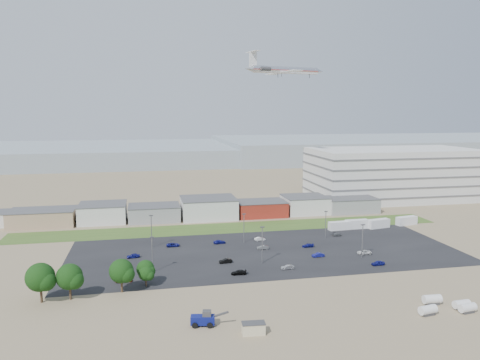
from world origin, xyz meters
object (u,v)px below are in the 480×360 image
object	(u,v)px
storage_tank_nw	(432,299)
parked_car_13	(288,267)
parked_car_2	(378,263)
box_trailer_a	(339,226)
parked_car_8	(337,234)
parked_car_9	(173,245)
parked_car_3	(239,272)
parked_car_12	(308,245)
airliner	(285,70)
parked_car_5	(133,256)
parked_car_0	(364,252)
parked_car_10	(124,280)
tree_far_left	(40,280)
parked_car_4	(226,261)
parked_car_6	(220,242)
portable_shed	(253,328)
parked_car_1	(318,255)
parked_car_7	(263,247)
parked_car_11	(260,239)
telehandler	(203,318)

from	to	relation	value
storage_tank_nw	parked_car_13	size ratio (longest dim) A/B	1.11
parked_car_2	box_trailer_a	bearing A→B (deg)	169.01
parked_car_8	parked_car_9	bearing A→B (deg)	87.53
parked_car_3	parked_car_12	bearing A→B (deg)	130.93
parked_car_9	parked_car_12	size ratio (longest dim) A/B	1.12
airliner	parked_car_5	size ratio (longest dim) A/B	10.57
parked_car_0	parked_car_10	world-z (taller)	parked_car_10
parked_car_2	parked_car_12	distance (m)	24.96
tree_far_left	parked_car_4	size ratio (longest dim) A/B	2.73
airliner	parked_car_8	bearing A→B (deg)	-100.12
storage_tank_nw	airliner	distance (m)	134.22
storage_tank_nw	box_trailer_a	distance (m)	67.79
parked_car_2	parked_car_5	bearing A→B (deg)	-110.04
parked_car_8	parked_car_6	bearing A→B (deg)	87.54
portable_shed	parked_car_1	size ratio (longest dim) A/B	1.22
tree_far_left	parked_car_4	xyz separation A→B (m)	(46.02, 19.27, -4.62)
parked_car_2	parked_car_6	size ratio (longest dim) A/B	0.94
parked_car_3	portable_shed	bearing A→B (deg)	-3.13
parked_car_7	parked_car_13	world-z (taller)	parked_car_7
parked_car_3	parked_car_10	size ratio (longest dim) A/B	0.97
parked_car_3	parked_car_11	world-z (taller)	parked_car_11
parked_car_7	parked_car_12	xyz separation A→B (m)	(14.73, -0.69, -0.05)
parked_car_6	parked_car_8	size ratio (longest dim) A/B	1.25
parked_car_2	parked_car_6	distance (m)	50.97
telehandler	parked_car_1	distance (m)	55.19
parked_car_10	parked_car_11	distance (m)	53.25
telehandler	airliner	world-z (taller)	airliner
parked_car_1	parked_car_3	xyz separation A→B (m)	(-26.40, -10.25, -0.02)
portable_shed	parked_car_9	size ratio (longest dim) A/B	1.08
tree_far_left	parked_car_3	bearing A→B (deg)	10.72
parked_car_7	parked_car_10	size ratio (longest dim) A/B	0.86
parked_car_1	parked_car_2	xyz separation A→B (m)	(13.88, -10.65, 0.03)
parked_car_0	parked_car_3	world-z (taller)	parked_car_0
parked_car_3	parked_car_11	distance (m)	34.07
storage_tank_nw	parked_car_12	bearing A→B (deg)	104.06
parked_car_6	parked_car_9	xyz separation A→B (m)	(-15.28, -0.40, 0.00)
parked_car_0	parked_car_6	bearing A→B (deg)	-108.84
parked_car_2	parked_car_1	bearing A→B (deg)	-130.51
parked_car_6	parked_car_10	distance (m)	42.04
storage_tank_nw	parked_car_2	size ratio (longest dim) A/B	1.06
storage_tank_nw	parked_car_3	distance (m)	47.95
box_trailer_a	parked_car_12	distance (m)	26.84
portable_shed	tree_far_left	distance (m)	50.56
portable_shed	parked_car_4	bearing A→B (deg)	91.96
parked_car_0	parked_car_6	distance (m)	46.25
tree_far_left	parked_car_13	size ratio (longest dim) A/B	2.89
parked_car_5	parked_car_13	size ratio (longest dim) A/B	1.05
portable_shed	parked_car_2	world-z (taller)	portable_shed
portable_shed	parked_car_2	xyz separation A→B (m)	(44.12, 33.28, -0.51)
parked_car_10	parked_car_1	bearing A→B (deg)	-84.95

